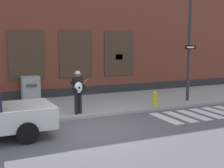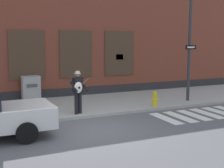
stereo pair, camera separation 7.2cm
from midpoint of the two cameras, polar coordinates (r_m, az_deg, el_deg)
ground_plane at (r=10.90m, az=-3.04°, el=-8.30°), size 160.00×160.00×0.00m
sidewalk at (r=14.38m, az=-8.48°, el=-4.10°), size 28.00×4.47×0.12m
building_backdrop at (r=18.17m, az=-12.35°, el=8.97°), size 28.00×4.06×6.82m
crosswalk at (r=13.95m, az=18.15°, el=-5.01°), size 5.20×1.90×0.01m
busker at (r=12.47m, az=-6.06°, el=-1.04°), size 0.77×0.63×1.73m
traffic_light at (r=14.76m, az=16.49°, el=10.99°), size 0.60×2.74×5.54m
utility_box at (r=15.72m, az=-14.48°, el=-0.77°), size 0.85×0.70×1.20m
fire_hydrant at (r=14.03m, az=7.99°, el=-2.71°), size 0.38×0.20×0.70m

